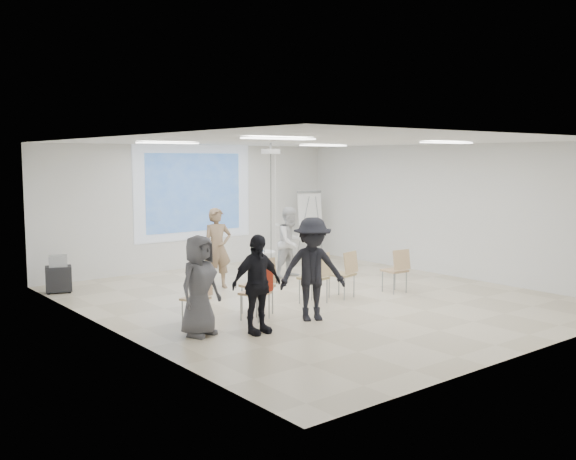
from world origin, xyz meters
TOP-DOWN VIEW (x-y plane):
  - floor at (0.00, 0.00)m, footprint 8.00×9.00m
  - ceiling at (0.00, 0.00)m, footprint 8.00×9.00m
  - wall_back at (0.00, 4.55)m, footprint 8.00×0.10m
  - wall_left at (-4.05, 0.00)m, footprint 0.10×9.00m
  - wall_right at (4.05, 0.00)m, footprint 0.10×9.00m
  - projection_halo at (0.00, 4.49)m, footprint 3.20×0.01m
  - projection_image at (0.00, 4.47)m, footprint 2.60×0.01m
  - pedestal_table at (0.36, 2.11)m, footprint 0.60×0.60m
  - player_left at (-0.93, 1.98)m, footprint 0.77×0.60m
  - player_right at (1.04, 2.01)m, footprint 0.91×0.76m
  - controller_left at (-0.75, 2.23)m, footprint 0.06×0.12m
  - controller_right at (0.86, 2.26)m, footprint 0.05×0.12m
  - chair_far_left at (-2.71, -0.29)m, footprint 0.51×0.53m
  - chair_left_mid at (-1.82, -0.72)m, footprint 0.56×0.58m
  - chair_left_inner at (-1.57, -0.42)m, footprint 0.51×0.55m
  - chair_center at (-0.29, -0.42)m, footprint 0.52×0.55m
  - chair_right_inner at (0.46, -0.38)m, footprint 0.53×0.55m
  - chair_right_far at (1.61, -0.67)m, footprint 0.46×0.48m
  - red_jacket at (-1.85, -0.86)m, footprint 0.49×0.28m
  - laptop at (-1.58, -0.31)m, footprint 0.39×0.30m
  - audience_left at (-2.31, -1.35)m, footprint 1.04×0.64m
  - audience_mid at (-1.12, -1.26)m, footprint 1.43×1.16m
  - audience_outer at (-3.06, -0.91)m, footprint 0.97×0.78m
  - flipchart_easel at (3.19, 3.89)m, footprint 0.74×0.59m
  - av_cart at (-3.66, 3.60)m, footprint 0.60×0.53m
  - ceiling_projector at (0.10, 1.49)m, footprint 0.30×0.25m
  - fluor_panel_nw at (-2.00, 2.00)m, footprint 1.20×0.30m
  - fluor_panel_ne at (2.00, 2.00)m, footprint 1.20×0.30m
  - fluor_panel_sw at (-2.00, -1.50)m, footprint 1.20×0.30m
  - fluor_panel_se at (2.00, -1.50)m, footprint 1.20×0.30m

SIDE VIEW (x-z plane):
  - floor at x=0.00m, z-range -0.10..0.00m
  - av_cart at x=-3.66m, z-range -0.03..0.71m
  - pedestal_table at x=0.36m, z-range 0.04..0.69m
  - chair_far_left at x=-2.71m, z-range 0.07..0.89m
  - chair_right_far at x=1.61m, z-range 0.08..0.97m
  - laptop at x=-1.58m, z-range 0.51..0.54m
  - chair_left_mid at x=-1.82m, z-range 0.08..0.98m
  - chair_right_inner at x=0.46m, z-range 0.08..1.00m
  - chair_center at x=-0.29m, z-range 0.09..1.04m
  - chair_left_inner at x=-1.57m, z-range 0.09..1.07m
  - red_jacket at x=-1.85m, z-range 0.49..0.95m
  - audience_outer at x=-3.06m, z-range 0.00..1.72m
  - player_right at x=1.04m, z-range 0.00..1.76m
  - audience_left at x=-2.31m, z-range 0.00..1.76m
  - player_left at x=-0.93m, z-range 0.00..1.89m
  - audience_mid at x=-1.12m, z-range 0.00..1.94m
  - controller_right at x=0.86m, z-range 1.17..1.20m
  - controller_left at x=-0.75m, z-range 1.22..1.26m
  - flipchart_easel at x=3.19m, z-range 0.43..2.24m
  - wall_back at x=0.00m, z-range 0.00..3.00m
  - wall_left at x=-4.05m, z-range 0.00..3.00m
  - wall_right at x=4.05m, z-range 0.00..3.00m
  - projection_halo at x=0.00m, z-range 0.70..3.00m
  - projection_image at x=0.00m, z-range 0.90..2.80m
  - ceiling_projector at x=0.10m, z-range 1.19..4.19m
  - fluor_panel_nw at x=-2.00m, z-range 2.96..2.98m
  - fluor_panel_ne at x=2.00m, z-range 2.96..2.98m
  - fluor_panel_sw at x=-2.00m, z-range 2.96..2.98m
  - fluor_panel_se at x=2.00m, z-range 2.96..2.98m
  - ceiling at x=0.00m, z-range 3.00..3.10m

